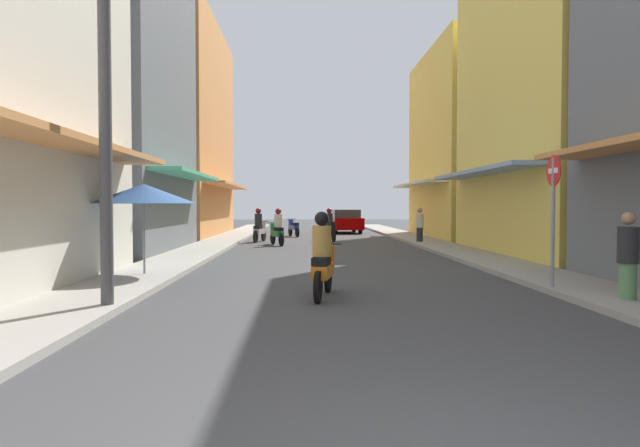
% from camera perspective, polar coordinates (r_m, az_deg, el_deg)
% --- Properties ---
extents(ground_plane, '(96.08, 96.08, 0.00)m').
position_cam_1_polar(ground_plane, '(21.15, 0.67, -2.74)').
color(ground_plane, '#424244').
extents(sidewalk_left, '(1.78, 51.67, 0.12)m').
position_cam_1_polar(sidewalk_left, '(21.46, -11.80, -2.55)').
color(sidewalk_left, '#ADA89E').
rests_on(sidewalk_left, ground).
extents(sidewalk_right, '(1.78, 51.67, 0.12)m').
position_cam_1_polar(sidewalk_right, '(21.84, 12.92, -2.48)').
color(sidewalk_right, '#9E9991').
rests_on(sidewalk_right, ground).
extents(building_left_mid, '(7.05, 8.20, 12.01)m').
position_cam_1_polar(building_left_mid, '(22.09, -22.50, 12.95)').
color(building_left_mid, slate).
rests_on(building_left_mid, ground).
extents(building_left_far, '(7.05, 12.03, 11.59)m').
position_cam_1_polar(building_left_far, '(32.33, -15.58, 9.05)').
color(building_left_far, '#D88C4C').
rests_on(building_left_far, ground).
extents(building_right_mid, '(7.05, 9.40, 12.10)m').
position_cam_1_polar(building_right_mid, '(21.13, 25.49, 13.56)').
color(building_right_mid, '#EFD159').
rests_on(building_right_mid, ground).
extents(building_right_far, '(7.05, 9.63, 9.65)m').
position_cam_1_polar(building_right_far, '(30.37, 16.45, 7.67)').
color(building_right_far, '#EFD159').
rests_on(building_right_far, ground).
extents(motorbike_orange, '(0.61, 1.79, 1.58)m').
position_cam_1_polar(motorbike_orange, '(10.17, 0.33, -3.68)').
color(motorbike_orange, black).
rests_on(motorbike_orange, ground).
extents(motorbike_green, '(0.77, 1.73, 1.58)m').
position_cam_1_polar(motorbike_green, '(23.79, -4.41, -0.54)').
color(motorbike_green, black).
rests_on(motorbike_green, ground).
extents(motorbike_blue, '(0.75, 1.74, 0.96)m').
position_cam_1_polar(motorbike_blue, '(30.51, -2.74, -0.40)').
color(motorbike_blue, black).
rests_on(motorbike_blue, ground).
extents(motorbike_silver, '(0.64, 1.78, 1.58)m').
position_cam_1_polar(motorbike_silver, '(26.00, -6.21, -0.35)').
color(motorbike_silver, black).
rests_on(motorbike_silver, ground).
extents(motorbike_black, '(0.62, 1.79, 1.58)m').
position_cam_1_polar(motorbike_black, '(26.52, 1.04, -0.30)').
color(motorbike_black, black).
rests_on(motorbike_black, ground).
extents(parked_car, '(2.01, 4.20, 1.45)m').
position_cam_1_polar(parked_car, '(34.67, 2.60, 0.26)').
color(parked_car, '#8C0000').
rests_on(parked_car, ground).
extents(pedestrian_foreground, '(0.34, 0.34, 1.58)m').
position_cam_1_polar(pedestrian_foreground, '(10.64, 28.98, -3.22)').
color(pedestrian_foreground, '#598C59').
rests_on(pedestrian_foreground, ground).
extents(pedestrian_crossing, '(0.34, 0.34, 1.59)m').
position_cam_1_polar(pedestrian_crossing, '(24.73, 10.17, -0.27)').
color(pedestrian_crossing, '#262628').
rests_on(pedestrian_crossing, ground).
extents(vendor_umbrella, '(2.38, 2.38, 2.18)m').
position_cam_1_polar(vendor_umbrella, '(13.41, -17.60, 2.92)').
color(vendor_umbrella, '#99999E').
rests_on(vendor_umbrella, ground).
extents(utility_pole, '(0.20, 1.20, 6.65)m').
position_cam_1_polar(utility_pole, '(9.55, -21.15, 12.09)').
color(utility_pole, '#4C4C4F').
rests_on(utility_pole, ground).
extents(street_sign_no_entry, '(0.07, 0.60, 2.65)m').
position_cam_1_polar(street_sign_no_entry, '(11.54, 22.76, 1.86)').
color(street_sign_no_entry, gray).
rests_on(street_sign_no_entry, ground).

